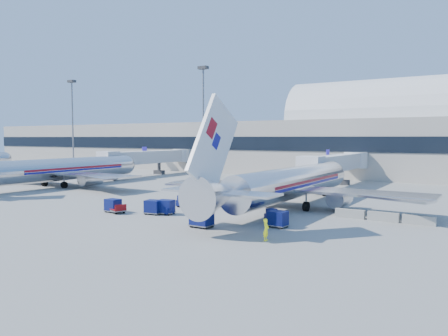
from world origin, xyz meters
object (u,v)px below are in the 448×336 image
Objects in this scene: jetbridge_mid at (152,157)px; cart_open_red at (117,210)px; barrier_near at (350,214)px; tug_lead at (164,209)px; jetbridge_near at (338,163)px; ramp_worker at (266,230)px; barrier_far at (419,220)px; tug_left at (184,201)px; cart_train_b at (153,207)px; cart_solo_near at (202,217)px; barrier_mid at (383,217)px; cart_train_a at (166,207)px; airliner_main at (289,183)px; mast_far_west at (72,112)px; cart_train_c at (113,205)px; airliner_mid at (59,169)px; mast_west at (203,105)px; cart_solo_far at (278,219)px; tug_right at (274,216)px.

jetbridge_mid is 49.71m from cart_open_red.
tug_lead is at bearing -154.31° from barrier_near.
jetbridge_near reaches higher than ramp_worker.
tug_left is (-25.70, -3.16, 0.19)m from barrier_far.
cart_train_b is 8.85m from cart_solo_near.
barrier_mid and barrier_far have the same top height.
cart_solo_near is at bearing -35.99° from cart_train_a.
airliner_main reaches higher than ramp_worker.
jetbridge_mid is at bearing 123.02° from cart_train_b.
barrier_far is at bearing -18.31° from mast_far_west.
cart_train_c is (29.06, -39.45, -3.14)m from jetbridge_mid.
mast_far_west is at bearing 139.33° from cart_train_b.
cart_train_c is at bearing -139.42° from airliner_main.
airliner_mid is (-42.00, 0.00, 0.00)m from airliner_main.
airliner_main is 8.74m from barrier_near.
cart_solo_near is at bearing -55.31° from mast_west.
airliner_mid is 18.41× the size of cart_solo_near.
airliner_mid is 17.13× the size of tug_left.
ramp_worker is (15.79, -4.35, 0.07)m from cart_train_b.
jetbridge_mid is 60.82m from cart_solo_far.
mast_west is (14.40, -0.81, 10.86)m from jetbridge_mid.
mast_far_west reaches higher than ramp_worker.
cart_train_a is 15.52m from ramp_worker.
tug_lead is (32.22, -11.06, -2.31)m from airliner_mid.
mast_far_west is at bearing 155.57° from tug_lead.
tug_left is (-19.10, -3.16, 0.19)m from barrier_near.
airliner_mid reaches higher than cart_solo_near.
tug_left reaches higher than barrier_far.
jetbridge_mid is at bearing 136.85° from cart_solo_near.
cart_train_c is at bearing -140.60° from tug_right.
jetbridge_near is at bearing 69.22° from cart_train_b.
barrier_near is at bearing 27.63° from cart_train_c.
airliner_mid is 1.65× the size of mast_far_west.
cart_train_a reaches higher than cart_train_c.
barrier_mid is at bearing -64.56° from jetbridge_near.
tug_left is 5.58m from cart_train_a.
barrier_mid reaches higher than cart_open_red.
airliner_main is 75.44m from mast_far_west.
cart_train_b is at bearing -171.03° from cart_solo_far.
mast_west is at bearing 64.79° from airliner_mid.
cart_solo_near is at bearing -130.32° from barrier_near.
mast_far_west is 40.00m from mast_west.
ramp_worker reaches higher than cart_train_b.
tug_left is (-11.10, -5.67, -2.29)m from airliner_main.
mast_west reaches higher than tug_right.
ramp_worker is at bearing -43.23° from tug_right.
tug_left is 15.66m from cart_solo_far.
tug_left is at bearing 110.55° from tug_lead.
airliner_main is 14.90m from cart_solo_near.
cart_train_b is (-12.99, -2.92, 0.23)m from tug_right.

